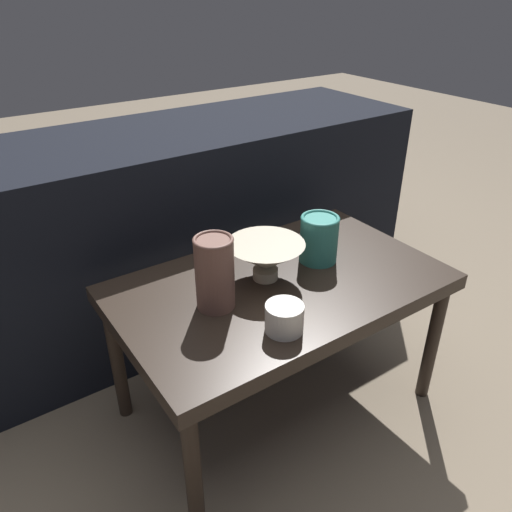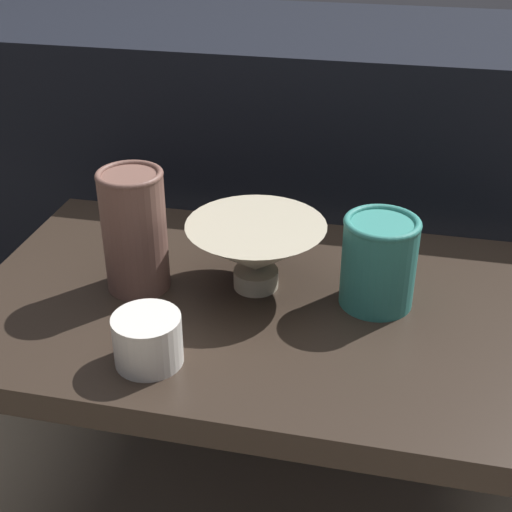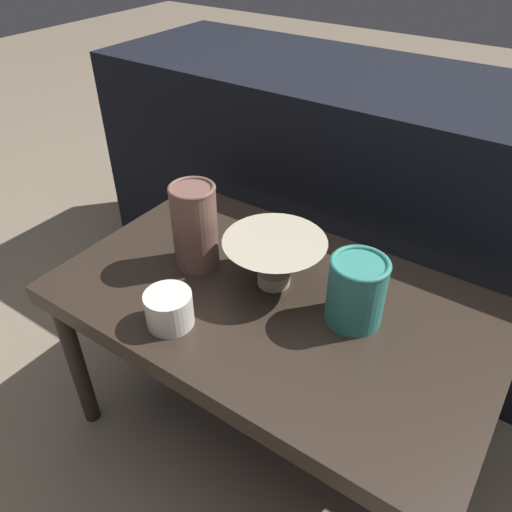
{
  "view_description": "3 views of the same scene",
  "coord_description": "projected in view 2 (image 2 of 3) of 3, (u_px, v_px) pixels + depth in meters",
  "views": [
    {
      "loc": [
        -0.65,
        -0.83,
        1.09
      ],
      "look_at": [
        -0.05,
        0.04,
        0.49
      ],
      "focal_mm": 35.0,
      "sensor_mm": 36.0,
      "label": 1
    },
    {
      "loc": [
        0.16,
        -0.81,
        0.96
      ],
      "look_at": [
        -0.02,
        0.03,
        0.47
      ],
      "focal_mm": 50.0,
      "sensor_mm": 36.0,
      "label": 2
    },
    {
      "loc": [
        0.37,
        -0.6,
        1.04
      ],
      "look_at": [
        -0.06,
        0.02,
        0.47
      ],
      "focal_mm": 35.0,
      "sensor_mm": 36.0,
      "label": 3
    }
  ],
  "objects": [
    {
      "name": "cup",
      "position": [
        148.0,
        340.0,
        0.85
      ],
      "size": [
        0.08,
        0.08,
        0.06
      ],
      "color": "silver",
      "rests_on": "table"
    },
    {
      "name": "vase_textured_left",
      "position": [
        134.0,
        230.0,
        0.97
      ],
      "size": [
        0.09,
        0.09,
        0.18
      ],
      "color": "brown",
      "rests_on": "table"
    },
    {
      "name": "bowl",
      "position": [
        256.0,
        249.0,
        0.99
      ],
      "size": [
        0.19,
        0.19,
        0.1
      ],
      "color": "#B2A88E",
      "rests_on": "table"
    },
    {
      "name": "vase_colorful_right",
      "position": [
        379.0,
        260.0,
        0.95
      ],
      "size": [
        0.1,
        0.1,
        0.13
      ],
      "color": "teal",
      "rests_on": "table"
    },
    {
      "name": "ground_plane",
      "position": [
        265.0,
        509.0,
        1.19
      ],
      "size": [
        8.0,
        8.0,
        0.0
      ],
      "primitive_type": "plane",
      "color": "#7F705B"
    },
    {
      "name": "couch_backdrop",
      "position": [
        322.0,
        187.0,
        1.52
      ],
      "size": [
        1.68,
        0.5,
        0.67
      ],
      "color": "black",
      "rests_on": "ground_plane"
    },
    {
      "name": "table",
      "position": [
        267.0,
        326.0,
        1.01
      ],
      "size": [
        0.82,
        0.5,
        0.42
      ],
      "color": "#2D231C",
      "rests_on": "ground_plane"
    }
  ]
}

